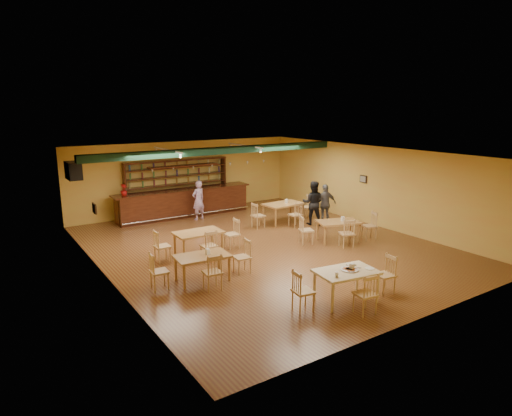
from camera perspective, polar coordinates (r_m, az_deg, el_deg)
floor at (r=14.48m, az=1.02°, el=-4.93°), size 12.00×12.00×0.00m
ceiling_beam at (r=16.25m, az=-4.54°, el=7.35°), size 10.00×0.30×0.25m
track_rail_left at (r=16.02m, az=-11.29°, el=7.31°), size 0.05×2.50×0.05m
track_rail_right at (r=17.46m, az=-1.44°, el=8.01°), size 0.05×2.50×0.05m
ac_unit at (r=16.01m, az=-22.32°, el=4.46°), size 0.34×0.70×0.48m
picture_left at (r=12.99m, az=-20.02°, el=-0.05°), size 0.04×0.34×0.28m
picture_right at (r=17.64m, az=13.61°, el=3.64°), size 0.04×0.34×0.28m
bar_counter at (r=18.49m, az=-9.20°, el=0.68°), size 5.79×0.85×1.13m
back_bar_hutch at (r=18.95m, az=-10.04°, el=2.71°), size 4.48×0.40×2.28m
poinsettia at (r=17.51m, az=-16.61°, el=2.24°), size 0.32×0.32×0.45m
dining_table_a at (r=13.74m, az=-7.36°, el=-4.47°), size 1.44×0.88×0.72m
dining_table_b at (r=17.31m, az=3.53°, el=-0.64°), size 1.58×1.00×0.77m
dining_table_c at (r=11.72m, az=-6.87°, el=-7.64°), size 1.45×0.95×0.69m
dining_table_d at (r=15.19m, az=10.49°, el=-2.94°), size 1.58×1.24×0.69m
near_table at (r=10.67m, az=11.44°, el=-9.77°), size 1.51×1.09×0.75m
pizza_tray at (r=10.60m, az=11.92°, el=-7.73°), size 0.54×0.54×0.01m
parmesan_shaker at (r=10.12m, az=10.31°, el=-8.39°), size 0.08×0.08×0.11m
napkin_stack at (r=10.89m, az=12.11°, el=-7.12°), size 0.21×0.16×0.03m
pizza_server at (r=10.73m, az=12.30°, el=-7.44°), size 0.30×0.28×0.00m
side_plate at (r=10.78m, az=14.38°, el=-7.52°), size 0.25×0.25×0.01m
patron_bar at (r=17.81m, az=-7.40°, el=0.99°), size 0.64×0.50×1.57m
patron_right_a at (r=17.09m, az=7.31°, el=0.66°), size 1.03×1.02×1.68m
patron_right_b at (r=17.30m, az=8.88°, el=0.52°), size 0.96×0.58×1.53m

